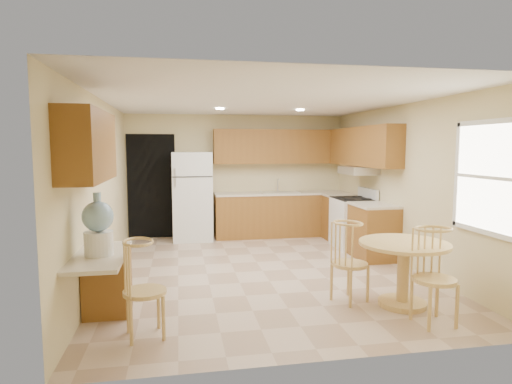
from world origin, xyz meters
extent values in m
plane|color=#C5A98E|center=(0.00, 0.00, 0.00)|extent=(5.50, 5.50, 0.00)
cube|color=white|center=(0.00, 0.00, 2.50)|extent=(4.50, 5.50, 0.02)
cube|color=beige|center=(0.00, 2.75, 1.25)|extent=(4.50, 0.02, 2.50)
cube|color=beige|center=(0.00, -2.75, 1.25)|extent=(4.50, 0.02, 2.50)
cube|color=beige|center=(-2.25, 0.00, 1.25)|extent=(0.02, 5.50, 2.50)
cube|color=beige|center=(2.25, 0.00, 1.25)|extent=(0.02, 5.50, 2.50)
cube|color=black|center=(-1.75, 2.73, 1.05)|extent=(0.90, 0.02, 2.10)
cube|color=#8E5C24|center=(0.88, 2.45, 0.43)|extent=(2.75, 0.60, 0.87)
cube|color=beige|center=(0.88, 2.45, 0.89)|extent=(2.75, 0.63, 0.04)
cube|color=#8E5C24|center=(1.95, 1.85, 0.43)|extent=(0.60, 0.59, 0.87)
cube|color=beige|center=(1.95, 1.85, 0.89)|extent=(0.63, 0.59, 0.04)
cube|color=#8E5C24|center=(1.95, 0.40, 0.43)|extent=(0.60, 0.80, 0.87)
cube|color=beige|center=(1.95, 0.40, 0.89)|extent=(0.63, 0.80, 0.04)
cube|color=#8E5C24|center=(0.88, 2.58, 1.85)|extent=(2.75, 0.33, 0.70)
cube|color=#8E5C24|center=(2.08, 1.21, 1.85)|extent=(0.33, 2.42, 0.70)
cube|color=#8E5C24|center=(-2.08, -1.60, 1.85)|extent=(0.33, 1.40, 0.70)
cube|color=silver|center=(0.85, 2.45, 0.91)|extent=(0.78, 0.44, 0.01)
cube|color=silver|center=(2.00, 1.18, 1.42)|extent=(0.50, 0.76, 0.14)
cube|color=#8E5C24|center=(-2.00, -1.32, 0.36)|extent=(0.48, 0.42, 0.72)
cube|color=beige|center=(-2.00, -1.70, 0.75)|extent=(0.50, 1.20, 0.04)
cube|color=white|center=(2.23, -1.85, 1.50)|extent=(0.05, 1.00, 1.20)
cube|color=white|center=(2.22, -1.85, 2.12)|extent=(0.05, 1.10, 0.06)
cube|color=white|center=(2.22, -1.85, 0.88)|extent=(0.05, 1.10, 0.06)
cube|color=white|center=(2.22, -1.32, 1.50)|extent=(0.05, 0.06, 1.28)
cylinder|color=white|center=(-0.50, 1.20, 2.48)|extent=(0.14, 0.14, 0.02)
cylinder|color=white|center=(0.90, 1.20, 2.48)|extent=(0.14, 0.14, 0.02)
cube|color=white|center=(-0.95, 2.40, 0.87)|extent=(0.77, 0.72, 1.74)
cube|color=black|center=(-0.95, 2.04, 1.28)|extent=(0.75, 0.01, 0.02)
cube|color=silver|center=(-1.27, 2.03, 1.18)|extent=(0.03, 0.03, 0.18)
cube|color=silver|center=(-1.27, 2.03, 1.38)|extent=(0.03, 0.03, 0.14)
cube|color=white|center=(1.92, 1.18, 0.45)|extent=(0.65, 0.76, 0.90)
cube|color=black|center=(1.92, 1.18, 0.91)|extent=(0.64, 0.75, 0.02)
cube|color=white|center=(2.20, 1.18, 1.00)|extent=(0.06, 0.76, 0.18)
cylinder|color=#DCB66E|center=(1.33, -1.67, 0.03)|extent=(0.55, 0.55, 0.06)
cylinder|color=#DCB66E|center=(1.33, -1.67, 0.37)|extent=(0.14, 0.14, 0.68)
cylinder|color=#DCB66E|center=(1.33, -1.67, 0.73)|extent=(1.02, 1.02, 0.04)
cylinder|color=#DCB66E|center=(0.78, -1.42, 0.45)|extent=(0.42, 0.42, 0.04)
cylinder|color=#DCB66E|center=(0.63, -1.26, 0.23)|extent=(0.04, 0.04, 0.45)
cylinder|color=#DCB66E|center=(0.93, -1.26, 0.23)|extent=(0.04, 0.04, 0.45)
cylinder|color=#DCB66E|center=(0.63, -1.57, 0.23)|extent=(0.04, 0.04, 0.45)
cylinder|color=#DCB66E|center=(0.93, -1.57, 0.23)|extent=(0.04, 0.04, 0.45)
cylinder|color=#DCB66E|center=(1.38, -2.20, 0.47)|extent=(0.44, 0.44, 0.04)
cylinder|color=#DCB66E|center=(1.22, -2.04, 0.24)|extent=(0.04, 0.04, 0.47)
cylinder|color=#DCB66E|center=(1.54, -2.04, 0.24)|extent=(0.04, 0.04, 0.47)
cylinder|color=#DCB66E|center=(1.22, -2.36, 0.24)|extent=(0.04, 0.04, 0.47)
cylinder|color=#DCB66E|center=(1.54, -2.36, 0.24)|extent=(0.04, 0.04, 0.47)
cylinder|color=#DCB66E|center=(-1.55, -1.97, 0.45)|extent=(0.42, 0.42, 0.04)
cylinder|color=#DCB66E|center=(-1.70, -1.82, 0.22)|extent=(0.04, 0.04, 0.45)
cylinder|color=#DCB66E|center=(-1.40, -1.82, 0.22)|extent=(0.04, 0.04, 0.45)
cylinder|color=#DCB66E|center=(-1.70, -2.12, 0.22)|extent=(0.04, 0.04, 0.45)
cylinder|color=#DCB66E|center=(-1.40, -2.12, 0.22)|extent=(0.04, 0.04, 0.45)
cylinder|color=white|center=(-2.00, -1.73, 0.89)|extent=(0.28, 0.28, 0.24)
sphere|color=#84AECC|center=(-2.00, -1.73, 1.16)|extent=(0.30, 0.30, 0.30)
cylinder|color=#84AECC|center=(-2.00, -1.73, 1.35)|extent=(0.08, 0.08, 0.09)
camera|label=1|loc=(-1.21, -6.10, 1.84)|focal=30.00mm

